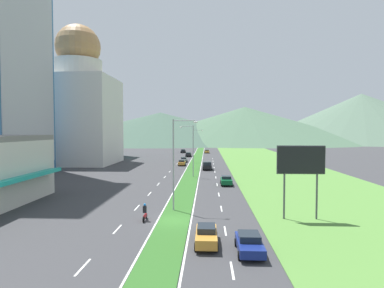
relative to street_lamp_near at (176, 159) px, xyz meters
name	(u,v)px	position (x,y,z in m)	size (l,w,h in m)	color
ground_plane	(174,221)	(0.25, -4.23, -6.05)	(600.00, 600.00, 0.00)	#38383A
grass_median	(196,162)	(0.25, 55.77, -6.02)	(3.20, 240.00, 0.06)	#2D6023
grass_verge_right	(267,163)	(20.85, 55.77, -6.02)	(24.00, 240.00, 0.06)	#518438
lane_dash_left_1	(83,267)	(-4.85, -15.78, -6.04)	(0.16, 2.80, 0.01)	silver
lane_dash_left_2	(117,229)	(-4.85, -7.34, -6.04)	(0.16, 2.80, 0.01)	silver
lane_dash_left_3	(137,208)	(-4.85, 1.11, -6.04)	(0.16, 2.80, 0.01)	silver
lane_dash_left_4	(150,194)	(-4.85, 9.55, -6.04)	(0.16, 2.80, 0.01)	silver
lane_dash_left_5	(158,184)	(-4.85, 17.99, -6.04)	(0.16, 2.80, 0.01)	silver
lane_dash_left_6	(165,177)	(-4.85, 26.44, -6.04)	(0.16, 2.80, 0.01)	silver
lane_dash_left_7	(170,172)	(-4.85, 34.88, -6.04)	(0.16, 2.80, 0.01)	silver
lane_dash_left_8	(174,167)	(-4.85, 43.33, -6.04)	(0.16, 2.80, 0.01)	silver
lane_dash_left_9	(177,164)	(-4.85, 51.77, -6.04)	(0.16, 2.80, 0.01)	silver
lane_dash_left_10	(180,161)	(-4.85, 60.22, -6.04)	(0.16, 2.80, 0.01)	silver
lane_dash_left_11	(182,158)	(-4.85, 68.66, -6.04)	(0.16, 2.80, 0.01)	silver
lane_dash_right_1	(232,270)	(5.35, -15.78, -6.04)	(0.16, 2.80, 0.01)	silver
lane_dash_right_2	(225,231)	(5.35, -7.34, -6.04)	(0.16, 2.80, 0.01)	silver
lane_dash_right_3	(221,209)	(5.35, 1.11, -6.04)	(0.16, 2.80, 0.01)	silver
lane_dash_right_4	(219,194)	(5.35, 9.55, -6.04)	(0.16, 2.80, 0.01)	silver
lane_dash_right_5	(217,185)	(5.35, 17.99, -6.04)	(0.16, 2.80, 0.01)	silver
lane_dash_right_6	(216,177)	(5.35, 26.44, -6.04)	(0.16, 2.80, 0.01)	silver
lane_dash_right_7	(215,172)	(5.35, 34.88, -6.04)	(0.16, 2.80, 0.01)	silver
lane_dash_right_8	(214,168)	(5.35, 43.33, -6.04)	(0.16, 2.80, 0.01)	silver
lane_dash_right_9	(213,164)	(5.35, 51.77, -6.04)	(0.16, 2.80, 0.01)	silver
lane_dash_right_10	(213,161)	(5.35, 60.22, -6.04)	(0.16, 2.80, 0.01)	silver
lane_dash_right_11	(213,159)	(5.35, 68.66, -6.04)	(0.16, 2.80, 0.01)	silver
edge_line_median_left	(190,162)	(-1.50, 55.77, -6.04)	(0.16, 240.00, 0.01)	silver
edge_line_median_right	(202,162)	(2.00, 55.77, -6.04)	(0.16, 240.00, 0.01)	silver
domed_building	(79,106)	(-32.22, 51.25, 9.99)	(19.71, 19.71, 38.54)	silver
midrise_colored	(99,124)	(-34.08, 72.99, 5.42)	(13.37, 13.37, 22.93)	teal
hill_far_left	(160,127)	(-33.85, 217.38, 5.67)	(184.38, 184.38, 23.43)	#3D5647
hill_far_center	(245,124)	(33.40, 221.39, 7.89)	(185.99, 185.99, 27.88)	#47664C
hill_far_right	(361,118)	(128.44, 230.58, 13.41)	(174.68, 174.68, 38.91)	#516B56
street_lamp_near	(176,159)	(0.00, 0.00, 0.00)	(2.94, 0.46, 10.65)	#99999E
street_lamp_mid	(192,148)	(0.54, 26.94, -0.18)	(2.84, 0.44, 10.33)	#99999E
street_lamp_far	(194,144)	(-0.08, 53.83, -0.56)	(2.94, 0.48, 9.56)	#99999E
billboard_roadside	(301,164)	(13.44, -3.17, -0.15)	(5.01, 0.28, 7.80)	#4C4C51
car_0	(188,154)	(-3.04, 75.85, -5.26)	(2.01, 4.20, 1.52)	black
car_1	(183,151)	(-6.38, 95.13, -5.29)	(1.94, 4.77, 1.47)	black
car_2	(184,160)	(-3.25, 56.58, -5.30)	(1.92, 4.05, 1.46)	slate
car_3	(182,163)	(-3.11, 47.55, -5.29)	(1.87, 4.07, 1.49)	#C6842D
car_4	(207,151)	(3.45, 94.34, -5.34)	(2.02, 4.41, 1.35)	#C6842D
car_5	(249,243)	(6.90, -12.60, -5.30)	(2.00, 4.40, 1.46)	navy
car_6	(206,235)	(3.60, -11.05, -5.25)	(1.86, 4.45, 1.55)	#C6842D
car_7	(226,180)	(6.91, 17.84, -5.25)	(1.96, 4.28, 1.56)	#0C5128
pickup_truck_0	(207,166)	(3.62, 38.79, -5.06)	(2.18, 5.40, 2.00)	black
motorcycle_rider	(145,213)	(-2.81, -4.33, -5.30)	(0.36, 2.00, 1.80)	black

